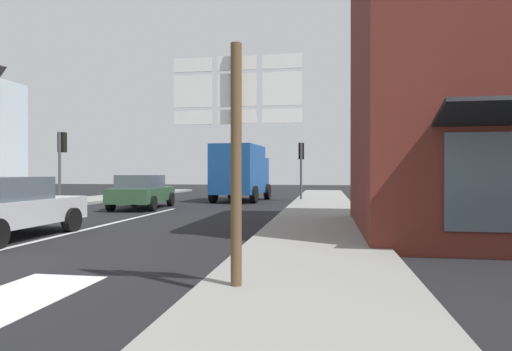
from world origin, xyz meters
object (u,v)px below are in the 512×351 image
(delivery_truck, at_px, (241,171))
(sedan_far, at_px, (142,191))
(route_sign_post, at_px, (236,138))
(traffic_light_near_left, at_px, (62,152))
(traffic_light_far_right, at_px, (301,158))
(sedan_near, at_px, (3,207))

(delivery_truck, bearing_deg, sedan_far, -120.71)
(route_sign_post, height_order, traffic_light_near_left, traffic_light_near_left)
(delivery_truck, height_order, traffic_light_far_right, traffic_light_far_right)
(delivery_truck, xyz_separation_m, route_sign_post, (3.51, -18.00, 0.35))
(sedan_near, distance_m, traffic_light_far_right, 15.97)
(delivery_truck, height_order, traffic_light_near_left, traffic_light_near_left)
(traffic_light_far_right, bearing_deg, delivery_truck, -174.01)
(sedan_near, height_order, traffic_light_far_right, traffic_light_far_right)
(delivery_truck, bearing_deg, traffic_light_far_right, 5.99)
(sedan_far, bearing_deg, traffic_light_near_left, -178.56)
(traffic_light_far_right, height_order, traffic_light_near_left, traffic_light_near_left)
(delivery_truck, distance_m, traffic_light_near_left, 9.10)
(delivery_truck, relative_size, traffic_light_near_left, 1.52)
(route_sign_post, xyz_separation_m, traffic_light_near_left, (-10.59, 12.35, 0.51))
(sedan_far, bearing_deg, delivery_truck, 59.29)
(delivery_truck, bearing_deg, route_sign_post, -78.98)
(delivery_truck, xyz_separation_m, traffic_light_near_left, (-7.09, -5.65, 0.86))
(sedan_far, xyz_separation_m, route_sign_post, (6.80, -12.45, 1.24))
(traffic_light_far_right, bearing_deg, sedan_far, -138.21)
(sedan_far, relative_size, traffic_light_near_left, 1.28)
(delivery_truck, height_order, route_sign_post, route_sign_post)
(delivery_truck, bearing_deg, traffic_light_near_left, -141.44)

